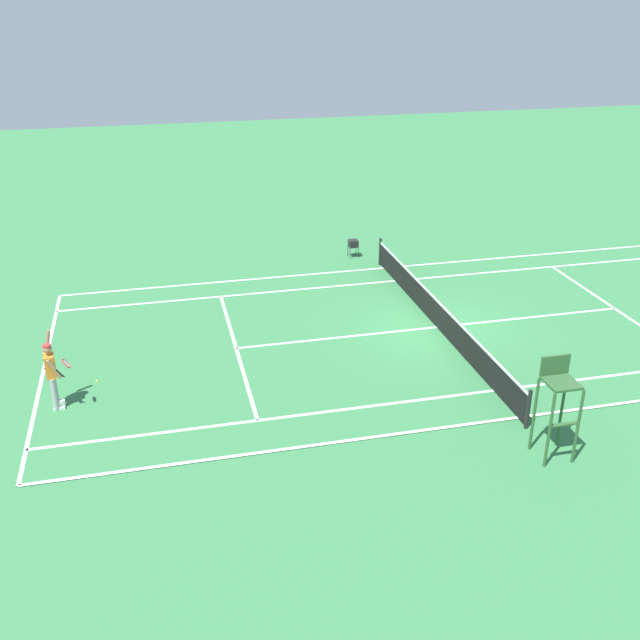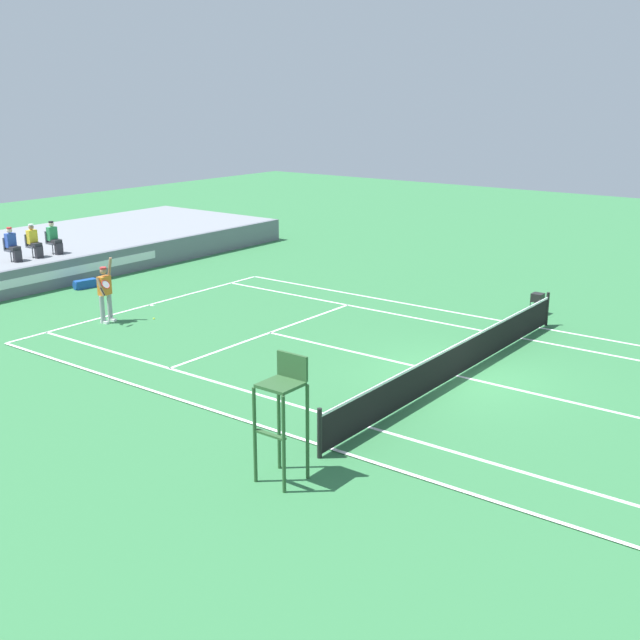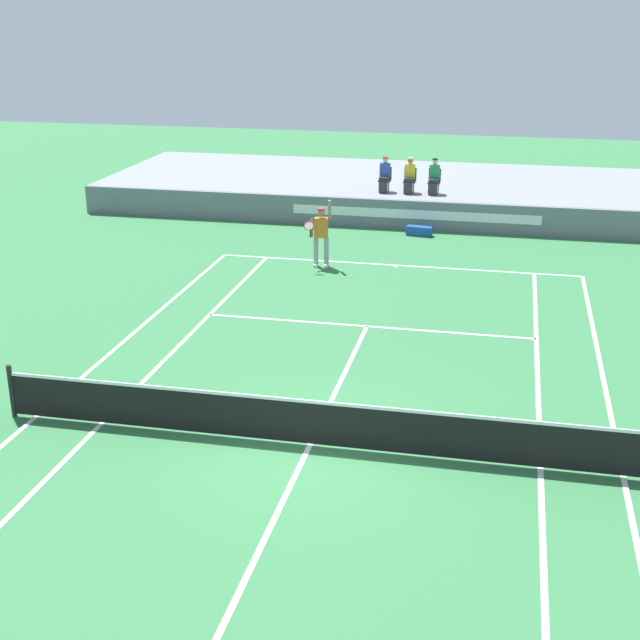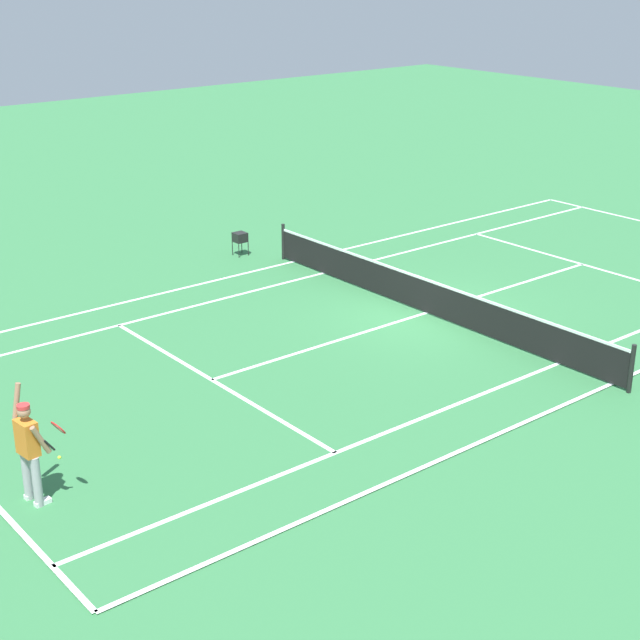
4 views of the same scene
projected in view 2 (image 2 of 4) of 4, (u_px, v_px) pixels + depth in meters
ground_plane at (458, 377)px, 20.58m from camera, size 80.00×80.00×0.00m
court at (458, 376)px, 20.57m from camera, size 11.08×23.88×0.03m
net at (459, 358)px, 20.43m from camera, size 11.98×0.10×1.07m
barrier_wall at (65, 273)px, 30.05m from camera, size 24.91×0.25×1.03m
bleacher_platform at (4, 260)px, 32.43m from camera, size 24.91×7.96×1.03m
spectator_seated_0 at (12, 245)px, 29.51m from camera, size 0.44×0.60×1.27m
spectator_seated_1 at (34, 241)px, 30.20m from camera, size 0.44×0.60×1.27m
spectator_seated_2 at (54, 238)px, 30.88m from camera, size 0.44×0.60×1.27m
tennis_player at (105, 292)px, 25.15m from camera, size 0.75×0.68×2.08m
tennis_ball at (154, 319)px, 25.73m from camera, size 0.07×0.07×0.07m
umpire_chair at (283, 402)px, 14.73m from camera, size 0.77×0.77×2.44m
equipment_bag at (86, 284)px, 29.87m from camera, size 0.94×0.46×0.32m
ball_hopper at (538, 297)px, 26.28m from camera, size 0.36×0.36×0.70m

